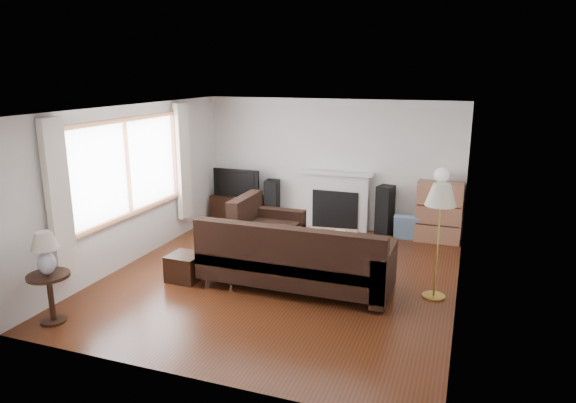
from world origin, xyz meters
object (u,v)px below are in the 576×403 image
(bookshelf, at_px, (439,212))
(coffee_table, at_px, (327,243))
(tv_stand, at_px, (239,208))
(floor_lamp, at_px, (438,242))
(side_table, at_px, (51,298))
(sectional_sofa, at_px, (296,256))

(bookshelf, height_order, coffee_table, bookshelf)
(tv_stand, distance_m, bookshelf, 3.92)
(bookshelf, distance_m, floor_lamp, 2.50)
(coffee_table, bearing_deg, side_table, -132.65)
(bookshelf, xyz_separation_m, coffee_table, (-1.71, -1.31, -0.35))
(tv_stand, bearing_deg, floor_lamp, -30.98)
(floor_lamp, bearing_deg, sectional_sofa, -170.76)
(coffee_table, distance_m, side_table, 4.30)
(floor_lamp, bearing_deg, coffee_table, 147.46)
(sectional_sofa, height_order, floor_lamp, floor_lamp)
(sectional_sofa, xyz_separation_m, coffee_table, (0.04, 1.48, -0.28))
(coffee_table, distance_m, floor_lamp, 2.27)
(tv_stand, distance_m, coffee_table, 2.54)
(tv_stand, xyz_separation_m, side_table, (-0.31, -4.75, 0.04))
(sectional_sofa, height_order, side_table, sectional_sofa)
(bookshelf, distance_m, side_table, 6.40)
(coffee_table, bearing_deg, tv_stand, 143.48)
(tv_stand, relative_size, floor_lamp, 0.68)
(tv_stand, relative_size, sectional_sofa, 0.37)
(bookshelf, height_order, sectional_sofa, bookshelf)
(bookshelf, relative_size, sectional_sofa, 0.37)
(tv_stand, bearing_deg, bookshelf, 0.80)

